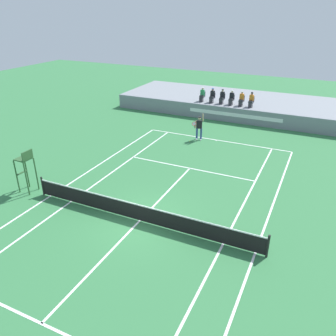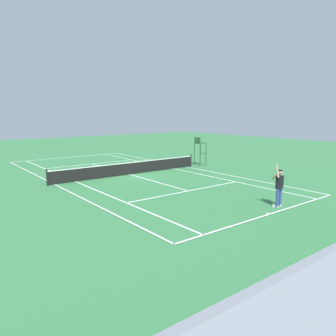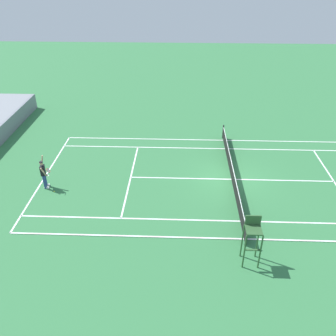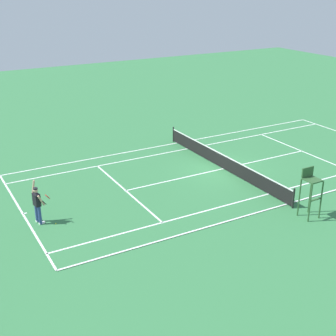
{
  "view_description": "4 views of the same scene",
  "coord_description": "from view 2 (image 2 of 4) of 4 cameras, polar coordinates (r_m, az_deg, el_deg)",
  "views": [
    {
      "loc": [
        6.99,
        -11.65,
        9.29
      ],
      "look_at": [
        -0.39,
        4.0,
        1.0
      ],
      "focal_mm": 36.44,
      "sensor_mm": 36.0,
      "label": 1
    },
    {
      "loc": [
        12.1,
        20.03,
        4.43
      ],
      "look_at": [
        -0.39,
        4.0,
        1.0
      ],
      "focal_mm": 34.73,
      "sensor_mm": 36.0,
      "label": 2
    },
    {
      "loc": [
        -19.02,
        3.29,
        12.28
      ],
      "look_at": [
        -0.39,
        4.0,
        1.0
      ],
      "focal_mm": 38.07,
      "sensor_mm": 36.0,
      "label": 3
    },
    {
      "loc": [
        -21.18,
        15.72,
        10.6
      ],
      "look_at": [
        -0.39,
        4.0,
        1.0
      ],
      "focal_mm": 50.26,
      "sensor_mm": 36.0,
      "label": 4
    }
  ],
  "objects": [
    {
      "name": "court",
      "position": [
        23.82,
        -6.67,
        -1.18
      ],
      "size": [
        11.08,
        23.88,
        0.03
      ],
      "color": "#337542",
      "rests_on": "ground"
    },
    {
      "name": "umpire_chair",
      "position": [
        27.78,
        5.59,
        3.6
      ],
      "size": [
        0.77,
        0.77,
        2.44
      ],
      "color": "#2D562D",
      "rests_on": "ground"
    },
    {
      "name": "net",
      "position": [
        23.73,
        -6.69,
        0.03
      ],
      "size": [
        11.98,
        0.1,
        1.07
      ],
      "color": "black",
      "rests_on": "ground"
    },
    {
      "name": "tennis_player",
      "position": [
        16.29,
        18.91,
        -3.12
      ],
      "size": [
        0.75,
        0.73,
        2.08
      ],
      "color": "navy",
      "rests_on": "ground"
    },
    {
      "name": "ground_plane",
      "position": [
        23.82,
        -6.67,
        -1.2
      ],
      "size": [
        80.0,
        80.0,
        0.0
      ],
      "primitive_type": "plane",
      "color": "#337542"
    },
    {
      "name": "tennis_ball",
      "position": [
        17.24,
        17.87,
        -5.66
      ],
      "size": [
        0.07,
        0.07,
        0.07
      ],
      "primitive_type": "sphere",
      "color": "#D1E533",
      "rests_on": "ground"
    }
  ]
}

